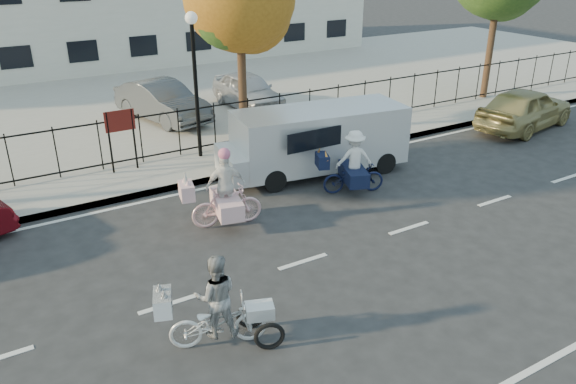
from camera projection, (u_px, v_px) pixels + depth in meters
ground at (303, 262)px, 12.03m from camera, size 120.00×120.00×0.00m
road_markings at (303, 262)px, 12.03m from camera, size 60.00×9.52×0.01m
curb at (208, 180)px, 15.95m from camera, size 60.00×0.10×0.15m
sidewalk at (194, 168)px, 16.77m from camera, size 60.00×2.20×0.15m
parking_lot at (114, 101)px, 23.74m from camera, size 60.00×15.60×0.15m
iron_fence at (179, 132)px, 17.30m from camera, size 58.00×0.06×1.50m
building at (58, 7)px, 30.38m from camera, size 34.00×10.00×6.00m
lamppost at (194, 60)px, 16.31m from camera, size 0.36×0.36×4.33m
street_sign at (121, 129)px, 15.91m from camera, size 0.85×0.06×1.80m
zebra_trike at (217, 311)px, 9.33m from camera, size 1.98×1.29×1.71m
unicorn_bike at (225, 198)px, 13.29m from camera, size 2.00×1.42×1.97m
bull_bike at (353, 168)px, 15.08m from camera, size 1.94×1.38×1.75m
white_van at (317, 138)px, 16.22m from camera, size 5.64×2.52×1.92m
gold_sedan at (525, 108)px, 20.25m from camera, size 4.73×2.57×1.53m
lot_car_c at (162, 101)px, 20.73m from camera, size 2.58×4.59×1.43m
lot_car_d at (248, 91)px, 22.31m from camera, size 1.65×4.06×1.38m
tree_mid at (243, 1)px, 17.69m from camera, size 3.58×3.56×6.52m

